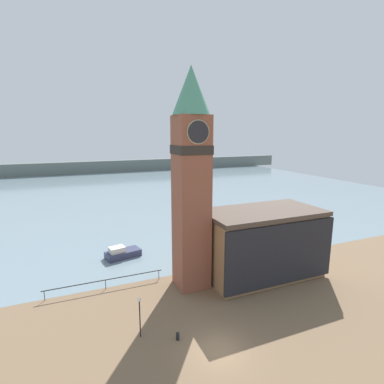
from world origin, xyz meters
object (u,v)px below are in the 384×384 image
pier_building (262,243)px  mooring_bollard_near (178,336)px  clock_tower (191,176)px  lamp_post (140,309)px  boat_near (122,253)px

pier_building → mooring_bollard_near: 15.40m
clock_tower → lamp_post: clock_tower is taller
lamp_post → pier_building: bearing=19.0°
pier_building → boat_near: bearing=141.6°
mooring_bollard_near → boat_near: bearing=94.2°
pier_building → mooring_bollard_near: (-13.20, -7.05, -3.61)m
pier_building → mooring_bollard_near: bearing=-151.9°
clock_tower → mooring_bollard_near: (-4.53, -7.99, -11.95)m
mooring_bollard_near → pier_building: bearing=28.1°
pier_building → lamp_post: 16.92m
boat_near → lamp_post: lamp_post is taller
clock_tower → boat_near: 16.87m
clock_tower → pier_building: bearing=-6.2°
clock_tower → pier_building: (8.68, -0.94, -8.35)m
clock_tower → lamp_post: (-7.26, -6.43, -9.82)m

